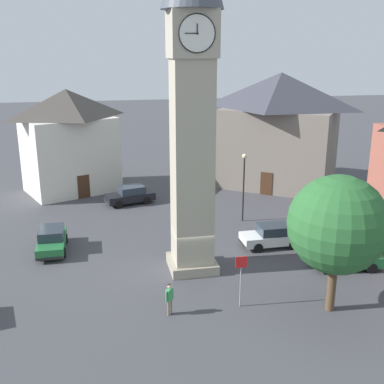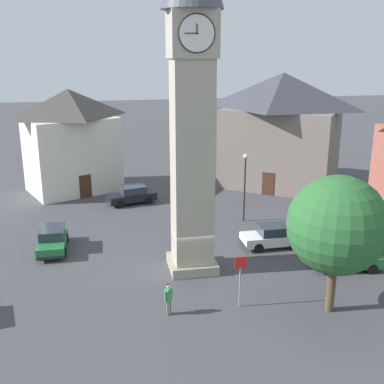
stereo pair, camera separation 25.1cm
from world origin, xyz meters
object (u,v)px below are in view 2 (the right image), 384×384
at_px(car_blue_kerb, 273,236).
at_px(car_silver_kerb, 132,195).
at_px(car_white_side, 53,239).
at_px(road_sign, 240,273).
at_px(tree, 337,225).
at_px(car_red_corner, 348,257).
at_px(building_corner_back, 281,129).
at_px(clock_tower, 192,53).
at_px(pedestrian, 169,296).
at_px(building_shop_left, 71,140).
at_px(lamp_post, 245,177).

distance_m(car_blue_kerb, car_silver_kerb, 14.13).
height_order(car_blue_kerb, car_white_side, same).
bearing_deg(car_white_side, road_sign, 137.45).
bearing_deg(tree, car_red_corner, -127.87).
xyz_separation_m(car_silver_kerb, building_corner_back, (-14.47, -3.05, 4.71)).
bearing_deg(car_silver_kerb, building_corner_back, -168.09).
distance_m(clock_tower, tree, 11.61).
relative_size(pedestrian, building_corner_back, 0.13).
distance_m(car_blue_kerb, tree, 9.13).
xyz_separation_m(car_white_side, pedestrian, (-6.37, 9.28, 0.25)).
relative_size(tree, building_corner_back, 0.54).
distance_m(car_red_corner, tree, 6.61).
xyz_separation_m(car_blue_kerb, pedestrian, (8.09, 7.10, 0.25)).
distance_m(car_red_corner, pedestrian, 11.78).
height_order(pedestrian, road_sign, road_sign).
relative_size(clock_tower, car_red_corner, 4.97).
bearing_deg(car_silver_kerb, building_shop_left, -44.68).
bearing_deg(car_red_corner, car_blue_kerb, -50.91).
bearing_deg(tree, car_silver_kerb, -66.07).
bearing_deg(car_white_side, car_blue_kerb, 171.42).
bearing_deg(tree, pedestrian, -8.25).
bearing_deg(building_corner_back, lamp_post, 55.42).
distance_m(car_white_side, tree, 18.26).
distance_m(clock_tower, car_white_side, 15.19).
bearing_deg(car_blue_kerb, building_shop_left, -49.77).
xyz_separation_m(car_blue_kerb, lamp_post, (0.47, -5.10, 2.77)).
bearing_deg(car_blue_kerb, car_white_side, -8.58).
relative_size(car_blue_kerb, car_silver_kerb, 0.94).
height_order(pedestrian, lamp_post, lamp_post).
xyz_separation_m(car_white_side, road_sign, (-10.06, 9.23, 1.14)).
bearing_deg(road_sign, clock_tower, -72.28).
bearing_deg(car_white_side, building_shop_left, -93.30).
xyz_separation_m(car_red_corner, road_sign, (7.69, 3.01, 1.14)).
bearing_deg(car_red_corner, car_silver_kerb, -51.94).
height_order(tree, building_corner_back, building_corner_back).
relative_size(pedestrian, building_shop_left, 0.17).
xyz_separation_m(building_corner_back, road_sign, (10.24, 21.28, -3.58)).
bearing_deg(building_shop_left, clock_tower, 112.77).
distance_m(car_red_corner, car_white_side, 18.81).
distance_m(tree, building_shop_left, 27.98).
relative_size(clock_tower, road_sign, 7.65).
height_order(building_corner_back, road_sign, building_corner_back).
relative_size(clock_tower, tree, 3.02).
bearing_deg(pedestrian, car_white_side, -55.53).
height_order(car_blue_kerb, building_corner_back, building_corner_back).
height_order(tree, lamp_post, tree).
height_order(car_red_corner, tree, tree).
bearing_deg(car_red_corner, pedestrian, 15.04).
bearing_deg(car_red_corner, car_white_side, -19.32).
xyz_separation_m(tree, building_corner_back, (-5.83, -22.51, 0.85)).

